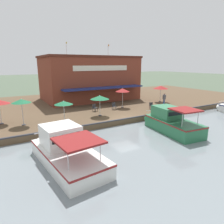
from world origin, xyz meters
TOP-DOWN VIEW (x-y plane):
  - ground_plane at (0.00, 0.00)m, footprint 220.00×220.00m
  - quay_deck at (-11.00, 0.00)m, footprint 22.00×56.00m
  - quay_edge_fender at (-0.10, 0.00)m, footprint 0.20×50.40m
  - waterfront_restaurant at (-13.40, 2.04)m, footprint 10.61×14.27m
  - patio_umbrella_mid_patio_left at (-5.49, 9.97)m, footprint 2.17×2.17m
  - patio_umbrella_near_quay_edge at (-2.69, -1.53)m, footprint 2.03×2.03m
  - patio_umbrella_by_entrance at (-3.20, -9.22)m, footprint 1.71×1.71m
  - patio_umbrella_back_row at (-5.07, 2.96)m, footprint 1.82×1.82m
  - patio_umbrella_far_corner at (-1.58, -5.83)m, footprint 1.70×1.70m
  - cafe_chair_beside_entrance at (-4.54, 1.37)m, footprint 0.51×0.51m
  - cafe_chair_back_row_seat at (-2.32, 5.49)m, footprint 0.56×0.56m
  - cafe_chair_under_first_umbrella at (-4.86, -1.13)m, footprint 0.54×0.54m
  - person_near_entrance at (-3.62, 8.92)m, footprint 0.45×0.45m
  - motorboat_mid_row at (3.49, 2.51)m, footprint 6.76×3.04m
  - motorboat_nearest_quay at (4.46, -7.78)m, footprint 7.56×3.39m
  - swan at (8.01, -7.10)m, footprint 0.30×0.61m
  - tree_behind_restaurant at (-16.55, 7.94)m, footprint 4.06×3.87m

SIDE VIEW (x-z plane):
  - ground_plane at x=0.00m, z-range 0.00..0.00m
  - swan at x=8.01m, z-range -0.12..0.57m
  - quay_deck at x=-11.00m, z-range 0.00..0.60m
  - quay_edge_fender at x=-0.10m, z-range 0.60..0.70m
  - motorboat_nearest_quay at x=4.46m, z-range -0.29..1.97m
  - motorboat_mid_row at x=3.49m, z-range -0.30..2.11m
  - cafe_chair_beside_entrance at x=-4.54m, z-range 0.65..1.50m
  - cafe_chair_back_row_seat at x=-2.32m, z-range 0.65..1.50m
  - cafe_chair_under_first_umbrella at x=-4.86m, z-range 0.65..1.50m
  - person_near_entrance at x=-3.62m, z-range 0.79..2.39m
  - patio_umbrella_near_quay_edge at x=-2.69m, z-range 1.49..3.76m
  - patio_umbrella_far_corner at x=-1.58m, z-range 1.51..3.76m
  - patio_umbrella_mid_patio_left at x=-5.49m, z-range 1.55..4.00m
  - patio_umbrella_back_row at x=-5.07m, z-range 1.60..4.11m
  - patio_umbrella_by_entrance at x=-3.20m, z-range 1.62..4.11m
  - waterfront_restaurant at x=-13.40m, z-range -0.37..8.27m
  - tree_behind_restaurant at x=-16.55m, z-range 1.95..8.76m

